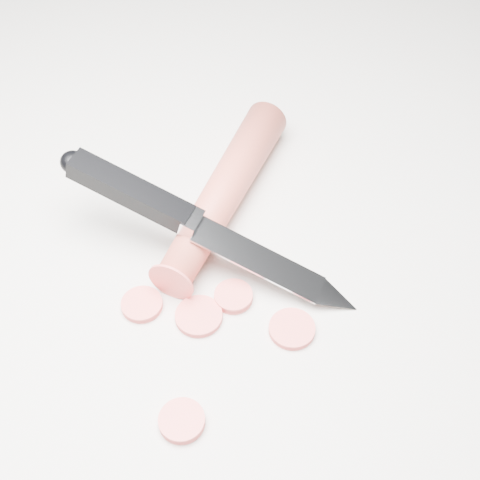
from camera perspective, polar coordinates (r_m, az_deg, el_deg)
ground at (r=0.54m, az=-5.69°, el=-2.42°), size 2.40×2.40×0.00m
carrot at (r=0.56m, az=-1.34°, el=4.16°), size 0.19×0.13×0.03m
carrot_slice_0 at (r=0.52m, az=-8.37°, el=-5.47°), size 0.03×0.03×0.01m
carrot_slice_1 at (r=0.47m, az=-4.99°, el=-15.12°), size 0.03×0.03×0.01m
carrot_slice_2 at (r=0.51m, az=-0.56°, el=-4.84°), size 0.03×0.03×0.01m
carrot_slice_3 at (r=0.50m, az=4.46°, el=-7.57°), size 0.03×0.03×0.01m
carrot_slice_4 at (r=0.51m, az=-3.54°, el=-6.51°), size 0.04×0.04×0.01m
kitchen_knife at (r=0.51m, az=-2.72°, el=1.04°), size 0.15×0.23×0.08m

